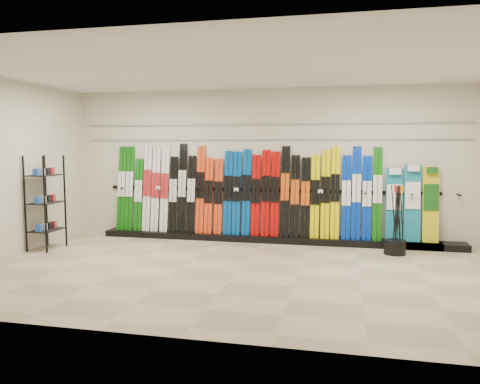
# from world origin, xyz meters

# --- Properties ---
(floor) EXTENTS (8.00, 8.00, 0.00)m
(floor) POSITION_xyz_m (0.00, 0.00, 0.00)
(floor) COLOR tan
(floor) RESTS_ON ground
(back_wall) EXTENTS (8.00, 0.00, 8.00)m
(back_wall) POSITION_xyz_m (0.00, 2.50, 1.50)
(back_wall) COLOR beige
(back_wall) RESTS_ON floor
(left_wall) EXTENTS (0.00, 5.00, 5.00)m
(left_wall) POSITION_xyz_m (-4.00, 0.00, 1.50)
(left_wall) COLOR beige
(left_wall) RESTS_ON floor
(ceiling) EXTENTS (8.00, 8.00, 0.00)m
(ceiling) POSITION_xyz_m (0.00, 0.00, 3.00)
(ceiling) COLOR silver
(ceiling) RESTS_ON back_wall
(ski_rack_base) EXTENTS (8.00, 0.40, 0.12)m
(ski_rack_base) POSITION_xyz_m (0.22, 2.28, 0.06)
(ski_rack_base) COLOR black
(ski_rack_base) RESTS_ON floor
(skis) EXTENTS (5.36, 0.27, 1.81)m
(skis) POSITION_xyz_m (-0.46, 2.35, 0.95)
(skis) COLOR #0C5D0C
(skis) RESTS_ON ski_rack_base
(snowboards) EXTENTS (0.93, 0.22, 1.42)m
(snowboards) POSITION_xyz_m (2.77, 2.35, 0.81)
(snowboards) COLOR #14728C
(snowboards) RESTS_ON ski_rack_base
(accessory_rack) EXTENTS (0.40, 0.60, 1.71)m
(accessory_rack) POSITION_xyz_m (-3.75, 0.77, 0.85)
(accessory_rack) COLOR black
(accessory_rack) RESTS_ON floor
(pole_bin) EXTENTS (0.37, 0.37, 0.25)m
(pole_bin) POSITION_xyz_m (2.42, 1.70, 0.12)
(pole_bin) COLOR black
(pole_bin) RESTS_ON floor
(ski_poles) EXTENTS (0.26, 0.27, 1.18)m
(ski_poles) POSITION_xyz_m (2.45, 1.70, 0.61)
(ski_poles) COLOR black
(ski_poles) RESTS_ON pole_bin
(slatwall_rail_0) EXTENTS (7.60, 0.02, 0.03)m
(slatwall_rail_0) POSITION_xyz_m (0.00, 2.48, 2.00)
(slatwall_rail_0) COLOR gray
(slatwall_rail_0) RESTS_ON back_wall
(slatwall_rail_1) EXTENTS (7.60, 0.02, 0.03)m
(slatwall_rail_1) POSITION_xyz_m (0.00, 2.48, 2.30)
(slatwall_rail_1) COLOR gray
(slatwall_rail_1) RESTS_ON back_wall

